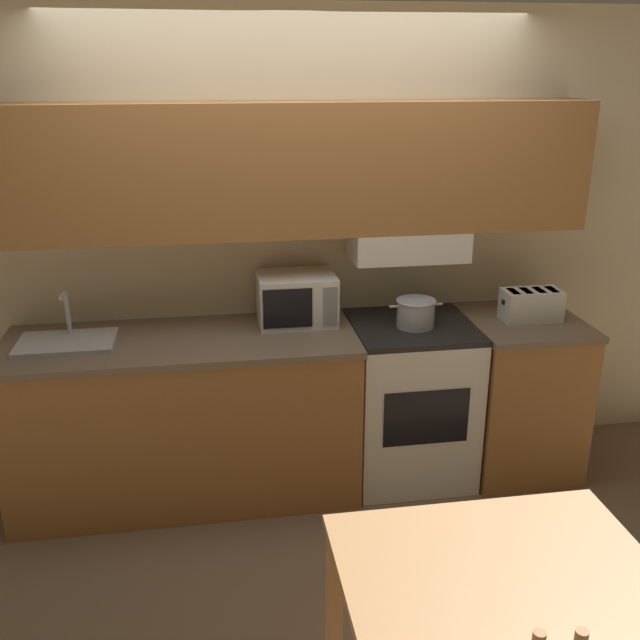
{
  "coord_description": "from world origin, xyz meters",
  "views": [
    {
      "loc": [
        -0.47,
        -3.84,
        2.25
      ],
      "look_at": [
        0.05,
        -0.59,
        1.06
      ],
      "focal_mm": 40.0,
      "sensor_mm": 36.0,
      "label": 1
    }
  ],
  "objects": [
    {
      "name": "ground_plane",
      "position": [
        0.0,
        0.0,
        0.0
      ],
      "size": [
        16.0,
        16.0,
        0.0
      ],
      "primitive_type": "plane",
      "color": "#7F664C"
    },
    {
      "name": "wall_back",
      "position": [
        0.01,
        -0.07,
        1.5
      ],
      "size": [
        5.49,
        0.38,
        2.55
      ],
      "color": "beige",
      "rests_on": "ground_plane"
    },
    {
      "name": "lower_counter_main",
      "position": [
        -0.64,
        -0.34,
        0.46
      ],
      "size": [
        1.83,
        0.7,
        0.91
      ],
      "color": "#A36B38",
      "rests_on": "ground_plane"
    },
    {
      "name": "lower_counter_right_stub",
      "position": [
        1.25,
        -0.34,
        0.46
      ],
      "size": [
        0.62,
        0.7,
        0.91
      ],
      "color": "#A36B38",
      "rests_on": "ground_plane"
    },
    {
      "name": "stove_range",
      "position": [
        0.6,
        -0.32,
        0.46
      ],
      "size": [
        0.66,
        0.65,
        0.91
      ],
      "color": "white",
      "rests_on": "ground_plane"
    },
    {
      "name": "cooking_pot",
      "position": [
        0.61,
        -0.36,
        0.99
      ],
      "size": [
        0.29,
        0.22,
        0.15
      ],
      "color": "#B7BABF",
      "rests_on": "stove_range"
    },
    {
      "name": "microwave",
      "position": [
        -0.02,
        -0.19,
        1.05
      ],
      "size": [
        0.42,
        0.32,
        0.27
      ],
      "color": "white",
      "rests_on": "lower_counter_main"
    },
    {
      "name": "toaster",
      "position": [
        1.27,
        -0.36,
        1.0
      ],
      "size": [
        0.33,
        0.17,
        0.17
      ],
      "color": "white",
      "rests_on": "lower_counter_right_stub"
    },
    {
      "name": "sink_basin",
      "position": [
        -1.21,
        -0.34,
        0.93
      ],
      "size": [
        0.48,
        0.32,
        0.26
      ],
      "color": "#B7BABF",
      "rests_on": "lower_counter_main"
    },
    {
      "name": "dining_table",
      "position": [
        0.38,
        -2.1,
        0.64
      ],
      "size": [
        1.01,
        0.72,
        0.75
      ],
      "color": "#B27F4C",
      "rests_on": "ground_plane"
    }
  ]
}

